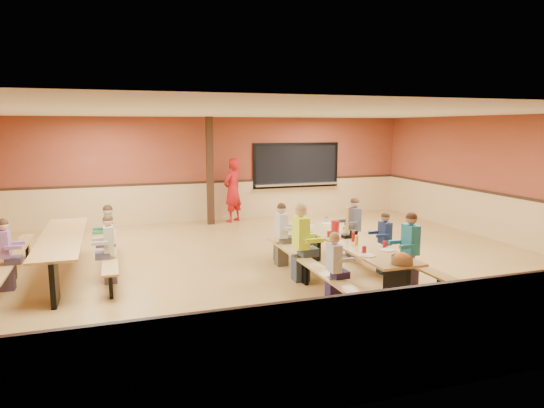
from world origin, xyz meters
name	(u,v)px	position (x,y,z in m)	size (l,w,h in m)	color
ground	(265,265)	(0.00, 0.00, 0.00)	(12.00, 12.00, 0.00)	#9F783C
room_envelope	(265,231)	(0.00, 0.00, 0.69)	(12.04, 10.04, 3.02)	brown
kitchen_pass_through	(296,167)	(2.60, 4.96, 1.49)	(2.78, 0.28, 1.38)	black
structural_post	(210,171)	(-0.20, 4.40, 1.50)	(0.18, 0.18, 3.00)	black
cafeteria_table_main	(348,251)	(1.12, -1.36, 0.53)	(1.91, 3.70, 0.74)	tan
cafeteria_table_second	(62,247)	(-3.75, 0.56, 0.53)	(1.91, 3.70, 0.74)	tan
seated_child_white_left	(334,270)	(0.30, -2.49, 0.57)	(0.34, 0.28, 1.14)	silver
seated_adult_yellow	(301,243)	(0.30, -1.14, 0.69)	(0.45, 0.37, 1.38)	#D2FE27
seated_child_grey_left	(281,235)	(0.30, -0.13, 0.62)	(0.38, 0.31, 1.23)	silver
seated_child_teal_right	(410,250)	(1.95, -2.04, 0.64)	(0.40, 0.33, 1.28)	teal
seated_child_navy_right	(385,243)	(1.95, -1.23, 0.57)	(0.34, 0.28, 1.15)	navy
seated_child_char_right	(354,228)	(1.95, -0.04, 0.62)	(0.39, 0.32, 1.25)	#464850
seated_child_purple_sec	(5,255)	(-4.58, -0.05, 0.60)	(0.37, 0.30, 1.21)	#8E5E96
seated_child_green_sec	(109,237)	(-2.93, 0.72, 0.62)	(0.38, 0.31, 1.23)	#317749
seated_child_tan_sec	(109,250)	(-2.93, -0.20, 0.60)	(0.36, 0.30, 1.20)	#A8A487
standing_woman	(233,190)	(0.48, 4.55, 0.92)	(0.67, 0.44, 1.84)	red
punch_pitcher	(335,227)	(1.16, -0.76, 0.85)	(0.16, 0.16, 0.22)	#B41819
chip_bowl	(402,259)	(1.14, -3.01, 0.81)	(0.32, 0.32, 0.15)	orange
napkin_dispenser	(354,234)	(1.29, -1.25, 0.80)	(0.10, 0.14, 0.13)	black
condiment_mustard	(357,240)	(1.06, -1.78, 0.82)	(0.06, 0.06, 0.17)	yellow
condiment_ketchup	(353,237)	(1.13, -1.53, 0.82)	(0.06, 0.06, 0.17)	#B2140F
table_paddle	(347,230)	(1.16, -1.24, 0.88)	(0.16, 0.16, 0.56)	black
place_settings	(348,236)	(1.12, -1.36, 0.80)	(0.65, 3.30, 0.11)	beige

